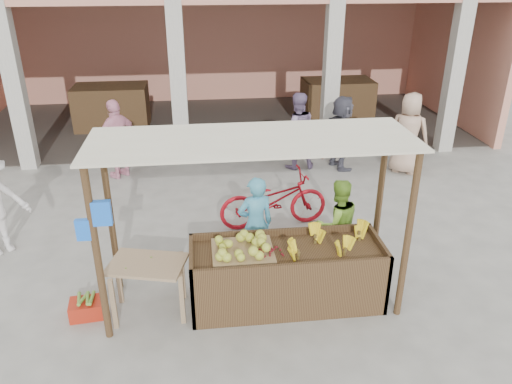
{
  "coord_description": "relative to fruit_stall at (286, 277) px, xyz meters",
  "views": [
    {
      "loc": [
        -0.59,
        -5.62,
        4.33
      ],
      "look_at": [
        0.22,
        1.2,
        1.14
      ],
      "focal_mm": 35.0,
      "sensor_mm": 36.0,
      "label": 1
    }
  ],
  "objects": [
    {
      "name": "shopper_d",
      "position": [
        2.09,
        4.77,
        0.48
      ],
      "size": [
        1.05,
        1.75,
        1.77
      ],
      "primitive_type": "imported",
      "rotation": [
        0.0,
        0.0,
        1.82
      ],
      "color": "#484753",
      "rests_on": "ground"
    },
    {
      "name": "shopper_f",
      "position": [
        1.08,
        4.91,
        0.55
      ],
      "size": [
        0.96,
        0.58,
        1.91
      ],
      "primitive_type": "imported",
      "rotation": [
        0.0,
        0.0,
        3.19
      ],
      "color": "slate",
      "rests_on": "ground"
    },
    {
      "name": "banana_heap",
      "position": [
        0.55,
        0.02,
        0.5
      ],
      "size": [
        1.08,
        0.59,
        0.2
      ],
      "primitive_type": null,
      "color": "yellow",
      "rests_on": "fruit_stall"
    },
    {
      "name": "papaya_pile",
      "position": [
        -1.85,
        -0.02,
        0.48
      ],
      "size": [
        0.71,
        0.41,
        0.2
      ],
      "primitive_type": null,
      "color": "#4A852B",
      "rests_on": "side_table"
    },
    {
      "name": "shopper_b",
      "position": [
        -2.83,
        4.83,
        0.52
      ],
      "size": [
        1.17,
        1.17,
        1.84
      ],
      "primitive_type": "imported",
      "rotation": [
        0.0,
        0.0,
        3.92
      ],
      "color": "pink",
      "rests_on": "ground"
    },
    {
      "name": "berry_heap",
      "position": [
        -0.28,
        -0.06,
        0.48
      ],
      "size": [
        0.49,
        0.4,
        0.16
      ],
      "primitive_type": "ellipsoid",
      "color": "maroon",
      "rests_on": "fruit_stall"
    },
    {
      "name": "stall_awning",
      "position": [
        -0.51,
        0.06,
        1.58
      ],
      "size": [
        4.09,
        1.35,
        2.39
      ],
      "color": "brown",
      "rests_on": "ground"
    },
    {
      "name": "shopper_c",
      "position": [
        3.46,
        4.35,
        0.6
      ],
      "size": [
        1.15,
        1.05,
        2.0
      ],
      "primitive_type": "imported",
      "rotation": [
        0.0,
        0.0,
        2.57
      ],
      "color": "tan",
      "rests_on": "ground"
    },
    {
      "name": "ground",
      "position": [
        -0.5,
        0.0,
        -0.4
      ],
      "size": [
        60.0,
        60.0,
        0.0
      ],
      "primitive_type": "plane",
      "color": "slate",
      "rests_on": "ground"
    },
    {
      "name": "market_building",
      "position": [
        -0.45,
        8.93,
        2.3
      ],
      "size": [
        14.4,
        6.4,
        4.2
      ],
      "color": "tan",
      "rests_on": "ground"
    },
    {
      "name": "fruit_stall",
      "position": [
        0.0,
        0.0,
        0.0
      ],
      "size": [
        2.6,
        0.95,
        0.8
      ],
      "primitive_type": "cube",
      "color": "brown",
      "rests_on": "ground"
    },
    {
      "name": "red_crate",
      "position": [
        -2.69,
        -0.01,
        -0.28
      ],
      "size": [
        0.48,
        0.37,
        0.23
      ],
      "primitive_type": "cube",
      "rotation": [
        0.0,
        0.0,
        0.1
      ],
      "color": "#AC2412",
      "rests_on": "ground"
    },
    {
      "name": "motorcycle",
      "position": [
        0.15,
        2.21,
        0.13
      ],
      "size": [
        0.91,
        2.09,
        1.06
      ],
      "primitive_type": "imported",
      "rotation": [
        0.0,
        0.0,
        1.68
      ],
      "color": "maroon",
      "rests_on": "ground"
    },
    {
      "name": "vendor_green",
      "position": [
        0.91,
        0.81,
        0.36
      ],
      "size": [
        0.79,
        0.54,
        1.52
      ],
      "primitive_type": "imported",
      "rotation": [
        0.0,
        0.0,
        3.31
      ],
      "color": "#80B535",
      "rests_on": "ground"
    },
    {
      "name": "plantain_bundle",
      "position": [
        -2.69,
        -0.01,
        -0.13
      ],
      "size": [
        0.37,
        0.26,
        0.07
      ],
      "primitive_type": null,
      "color": "olive",
      "rests_on": "red_crate"
    },
    {
      "name": "melon_tray",
      "position": [
        -0.59,
        0.02,
        0.5
      ],
      "size": [
        0.81,
        0.7,
        0.21
      ],
      "color": "#93744C",
      "rests_on": "fruit_stall"
    },
    {
      "name": "produce_sacks",
      "position": [
        2.02,
        5.47,
        -0.07
      ],
      "size": [
        0.87,
        0.82,
        0.66
      ],
      "color": "maroon",
      "rests_on": "ground"
    },
    {
      "name": "side_table",
      "position": [
        -1.85,
        -0.02,
        0.24
      ],
      "size": [
        1.1,
        0.86,
        0.78
      ],
      "rotation": [
        0.0,
        0.0,
        -0.25
      ],
      "color": "#A18660",
      "rests_on": "ground"
    },
    {
      "name": "vendor_blue",
      "position": [
        -0.32,
        0.89,
        0.41
      ],
      "size": [
        0.69,
        0.56,
        1.62
      ],
      "primitive_type": "imported",
      "rotation": [
        0.0,
        0.0,
        3.35
      ],
      "color": "#48A4C6",
      "rests_on": "ground"
    }
  ]
}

